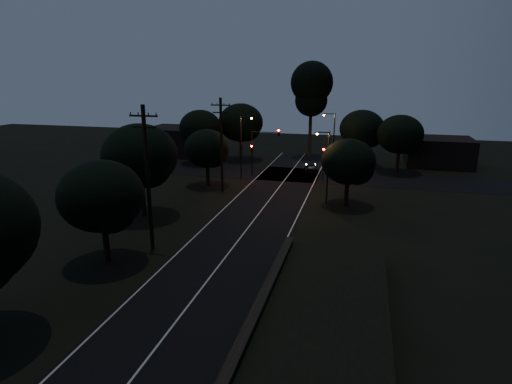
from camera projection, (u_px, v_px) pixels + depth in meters
The scene contains 22 objects.
road_surface at pixel (272, 197), 46.81m from camera, with size 60.00×70.00×0.03m.
retaining_wall at pixel (310, 373), 18.59m from camera, with size 6.93×26.00×1.60m.
utility_pole_mid at pixel (148, 177), 31.63m from camera, with size 2.20×0.30×11.00m.
utility_pole_far at pixel (221, 144), 47.55m from camera, with size 2.20×0.30×10.50m.
tree_left_b at pixel (103, 198), 29.39m from camera, with size 5.88×5.88×7.47m.
tree_left_c at pixel (142, 158), 39.06m from camera, with size 6.91×6.91×8.73m.
tree_left_d at pixel (208, 150), 50.17m from camera, with size 5.31×5.31×6.74m.
tree_far_nw at pixel (242, 124), 64.84m from camera, with size 6.78×6.78×8.59m.
tree_far_w at pixel (201, 129), 62.43m from camera, with size 6.16×6.16×7.86m.
tree_far_ne at pixel (364, 130), 60.70m from camera, with size 6.33×6.33×8.01m.
tree_far_e at pixel (402, 136), 56.77m from camera, with size 6.09×6.09×7.72m.
tree_right_a at pixel (350, 163), 42.51m from camera, with size 5.40×5.40×6.86m.
tall_pine at pixel (312, 88), 65.92m from camera, with size 6.51×6.51×14.80m.
building_left at pixel (180, 141), 70.41m from camera, with size 10.00×8.00×4.40m, color black.
building_right at pixel (439, 152), 61.94m from camera, with size 9.00×7.00×4.00m, color black.
signal_left at pixel (252, 155), 55.39m from camera, with size 0.28×0.35×4.10m.
signal_right at pixel (323, 158), 53.22m from camera, with size 0.28×0.35×4.10m.
signal_mast at pixel (265, 144), 54.59m from camera, with size 3.70×0.35×6.25m.
streetlight_a at pixel (242, 143), 53.21m from camera, with size 1.66×0.26×8.00m.
streetlight_b at pixel (332, 139), 56.30m from camera, with size 1.66×0.26×8.00m.
streetlight_c at pixel (326, 163), 43.20m from camera, with size 1.46×0.26×7.50m.
car at pixel (311, 168), 57.64m from camera, with size 1.62×4.02×1.37m, color black.
Camera 1 is at (9.34, -12.82, 13.29)m, focal length 30.00 mm.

